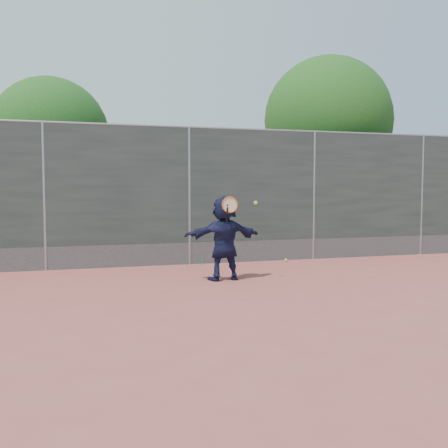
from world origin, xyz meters
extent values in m
plane|color=#9E4C42|center=(0.00, 0.00, 0.00)|extent=(80.00, 80.00, 0.00)
imported|color=#15193A|center=(0.19, 1.46, 0.77)|extent=(1.45, 0.52, 1.54)
sphere|color=#B5D22E|center=(2.20, 3.28, 0.03)|extent=(0.07, 0.07, 0.07)
cube|color=#38423D|center=(0.00, 3.50, 1.75)|extent=(20.00, 0.04, 2.50)
cube|color=slate|center=(0.00, 3.50, 0.25)|extent=(20.00, 0.03, 0.50)
cylinder|color=gray|center=(0.00, 3.50, 3.00)|extent=(20.00, 0.05, 0.05)
cylinder|color=gray|center=(-3.00, 3.50, 1.50)|extent=(0.06, 0.06, 3.00)
cylinder|color=gray|center=(0.00, 3.50, 1.50)|extent=(0.06, 0.06, 3.00)
cylinder|color=gray|center=(3.00, 3.50, 1.50)|extent=(0.06, 0.06, 3.00)
cylinder|color=gray|center=(6.00, 3.50, 1.50)|extent=(0.06, 0.06, 3.00)
torus|color=#C95C12|center=(0.24, 1.26, 1.38)|extent=(0.29, 0.03, 0.29)
cylinder|color=beige|center=(0.24, 1.26, 1.38)|extent=(0.25, 0.01, 0.25)
cylinder|color=black|center=(0.19, 1.28, 1.18)|extent=(0.03, 0.13, 0.33)
sphere|color=#B5D22E|center=(0.70, 1.19, 1.41)|extent=(0.07, 0.07, 0.07)
cylinder|color=#382314|center=(4.50, 5.70, 1.30)|extent=(0.28, 0.28, 2.60)
sphere|color=#23561C|center=(4.50, 5.70, 3.59)|extent=(3.60, 3.60, 3.60)
sphere|color=#23561C|center=(5.22, 5.90, 3.23)|extent=(2.52, 2.52, 2.52)
cylinder|color=#382314|center=(-3.00, 6.50, 1.10)|extent=(0.28, 0.28, 2.20)
sphere|color=#23561C|center=(-3.00, 6.50, 3.03)|extent=(3.00, 3.00, 3.00)
sphere|color=#23561C|center=(-2.40, 6.70, 2.73)|extent=(2.10, 2.10, 2.10)
cone|color=#387226|center=(0.25, 3.38, 0.13)|extent=(0.03, 0.03, 0.26)
cone|color=#387226|center=(0.55, 3.40, 0.15)|extent=(0.03, 0.03, 0.30)
cone|color=#387226|center=(-0.10, 3.36, 0.11)|extent=(0.03, 0.03, 0.22)
camera|label=1|loc=(-2.34, -7.20, 1.66)|focal=40.00mm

